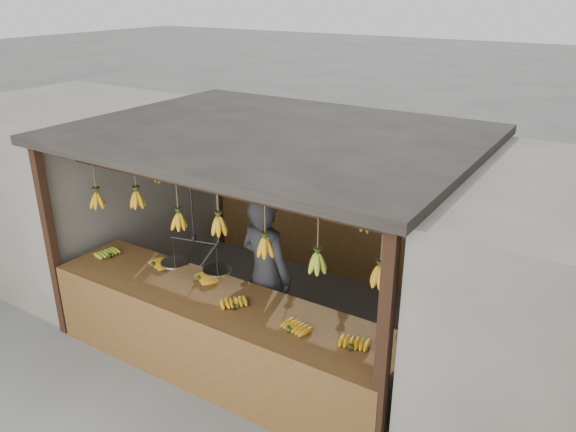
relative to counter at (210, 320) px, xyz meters
The scene contains 8 objects.
ground 1.43m from the counter, 92.05° to the left, with size 80.00×80.00×0.00m, color #5B5B57.
stall 2.01m from the counter, 91.62° to the left, with size 4.30×3.30×2.40m.
neighbor_left 3.87m from the counter, 161.24° to the left, with size 3.00×3.00×2.30m, color slate.
counter is the anchor object (origin of this frame).
hanging_bananas 1.53m from the counter, 91.51° to the left, with size 3.65×2.25×0.40m.
balance_scale 0.62m from the counter, 146.47° to the left, with size 0.78×0.40×0.90m.
vendor 0.81m from the counter, 78.40° to the left, with size 0.67×0.44×1.85m, color #262628.
bag_bundles 3.22m from the counter, 53.77° to the left, with size 0.08×0.26×1.29m.
Camera 1 is at (3.29, -4.89, 3.83)m, focal length 35.00 mm.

